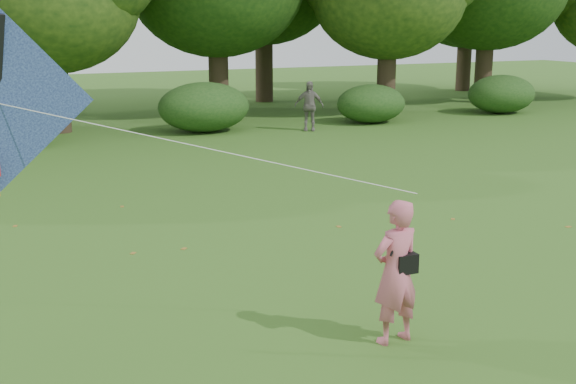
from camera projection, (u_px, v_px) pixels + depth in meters
name	position (u px, v px, depth m)	size (l,w,h in m)	color
ground	(387.00, 319.00, 10.37)	(100.00, 100.00, 0.00)	#265114
man_kite_flyer	(396.00, 272.00, 9.42)	(0.71, 0.47, 1.95)	#CE6175
bystander_right	(309.00, 106.00, 27.48)	(1.11, 0.46, 1.89)	gray
crossbody_bag	(405.00, 262.00, 9.41)	(0.43, 0.20, 0.74)	black
shrub_band	(106.00, 115.00, 25.49)	(39.15, 3.22, 1.88)	#264919
fallen_leaves	(173.00, 228.00, 14.84)	(11.65, 8.24, 0.01)	olive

